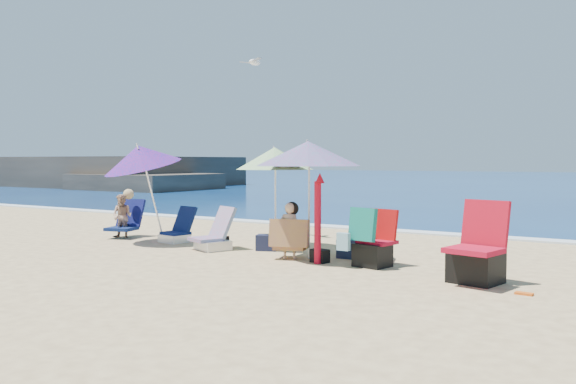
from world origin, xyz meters
The scene contains 19 objects.
ground centered at (0.00, 0.00, 0.00)m, with size 120.00×120.00×0.00m.
foam centered at (0.00, 5.10, 0.02)m, with size 120.00×0.50×0.04m.
headland centered at (-27.29, 19.73, 0.57)m, with size 20.50×11.50×2.60m.
umbrella_turquoise centered at (0.29, 0.69, 1.78)m, with size 1.96×1.96×2.02m.
umbrella_striped centered at (-0.88, 1.45, 1.70)m, with size 1.61×1.61×1.94m.
umbrella_blue centered at (-3.52, 0.58, 1.74)m, with size 2.05×2.08×2.13m.
furled_umbrella centered at (0.69, 0.32, 0.81)m, with size 0.18×0.16×1.47m.
chair_navy centered at (-3.02, 1.08, 0.19)m, with size 0.60×0.73×0.71m.
chair_rainbow centered at (-1.71, 0.64, 0.21)m, with size 0.83×0.89×0.80m.
camp_chair_left centered at (3.26, 0.12, 0.34)m, with size 0.78×0.95×1.12m.
camp_chair_right centered at (1.53, 0.53, 0.34)m, with size 0.78×0.76×0.94m.
person_center centered at (0.07, 0.46, 0.47)m, with size 0.73×0.66×0.97m.
person_left centered at (-4.44, 0.96, 0.48)m, with size 0.75×0.91×1.04m.
bag_navy_a centered at (-0.81, 1.08, 0.15)m, with size 0.45×0.39×0.29m.
bag_black_a centered at (-1.74, 0.84, 0.11)m, with size 0.34×0.26×0.23m.
bag_navy_b centered at (0.89, 1.13, 0.16)m, with size 0.46×0.36×0.32m.
bag_black_b centered at (0.66, 0.45, 0.11)m, with size 0.32×0.25×0.22m.
orange_item centered at (3.94, -0.28, 0.01)m, with size 0.22×0.11×0.03m.
seagull centered at (-2.17, 2.62, 3.78)m, with size 0.70×0.40×0.13m.
Camera 1 is at (5.35, -8.05, 1.66)m, focal length 37.40 mm.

